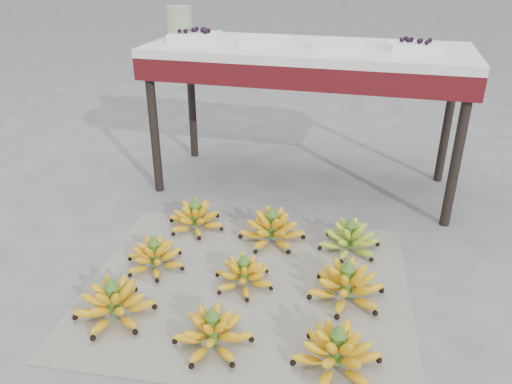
% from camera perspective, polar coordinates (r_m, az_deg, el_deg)
% --- Properties ---
extents(ground, '(60.00, 60.00, 0.00)m').
position_cam_1_polar(ground, '(1.99, -3.75, -11.08)').
color(ground, '#5E5E60').
rests_on(ground, ground).
extents(newspaper_mat, '(1.34, 1.16, 0.01)m').
position_cam_1_polar(newspaper_mat, '(2.00, -1.04, -10.68)').
color(newspaper_mat, silver).
rests_on(newspaper_mat, ground).
extents(bunch_front_left, '(0.31, 0.31, 0.17)m').
position_cam_1_polar(bunch_front_left, '(1.88, -15.91, -12.15)').
color(bunch_front_left, yellow).
rests_on(bunch_front_left, newspaper_mat).
extents(bunch_front_center, '(0.32, 0.32, 0.16)m').
position_cam_1_polar(bunch_front_center, '(1.71, -4.95, -15.67)').
color(bunch_front_center, yellow).
rests_on(bunch_front_center, newspaper_mat).
extents(bunch_front_right, '(0.31, 0.31, 0.17)m').
position_cam_1_polar(bunch_front_right, '(1.65, 9.24, -17.61)').
color(bunch_front_right, yellow).
rests_on(bunch_front_right, newspaper_mat).
extents(bunch_mid_left, '(0.26, 0.26, 0.15)m').
position_cam_1_polar(bunch_mid_left, '(2.11, -11.46, -7.26)').
color(bunch_mid_left, yellow).
rests_on(bunch_mid_left, newspaper_mat).
extents(bunch_mid_center, '(0.30, 0.30, 0.14)m').
position_cam_1_polar(bunch_mid_center, '(1.97, -1.43, -9.42)').
color(bunch_mid_center, yellow).
rests_on(bunch_mid_center, newspaper_mat).
extents(bunch_mid_right, '(0.29, 0.29, 0.18)m').
position_cam_1_polar(bunch_mid_right, '(1.93, 10.32, -10.43)').
color(bunch_mid_right, yellow).
rests_on(bunch_mid_right, newspaper_mat).
extents(bunch_back_left, '(0.32, 0.32, 0.16)m').
position_cam_1_polar(bunch_back_left, '(2.36, -6.91, -2.95)').
color(bunch_back_left, yellow).
rests_on(bunch_back_left, newspaper_mat).
extents(bunch_back_center, '(0.33, 0.33, 0.18)m').
position_cam_1_polar(bunch_back_center, '(2.24, 1.83, -4.27)').
color(bunch_back_center, yellow).
rests_on(bunch_back_center, newspaper_mat).
extents(bunch_back_right, '(0.27, 0.27, 0.16)m').
position_cam_1_polar(bunch_back_right, '(2.22, 10.64, -5.30)').
color(bunch_back_right, olive).
rests_on(bunch_back_right, newspaper_mat).
extents(vendor_table, '(1.60, 0.64, 0.77)m').
position_cam_1_polar(vendor_table, '(2.61, 5.84, 14.43)').
color(vendor_table, black).
rests_on(vendor_table, ground).
extents(tray_far_left, '(0.28, 0.23, 0.07)m').
position_cam_1_polar(tray_far_left, '(2.73, -6.97, 17.25)').
color(tray_far_left, silver).
rests_on(tray_far_left, vendor_table).
extents(tray_left, '(0.25, 0.19, 0.04)m').
position_cam_1_polar(tray_left, '(2.61, 1.10, 16.93)').
color(tray_left, silver).
rests_on(tray_left, vendor_table).
extents(tray_right, '(0.25, 0.19, 0.04)m').
position_cam_1_polar(tray_right, '(2.53, 9.26, 16.34)').
color(tray_right, silver).
rests_on(tray_right, vendor_table).
extents(tray_far_right, '(0.27, 0.22, 0.06)m').
position_cam_1_polar(tray_far_right, '(2.53, 17.59, 15.55)').
color(tray_far_right, silver).
rests_on(tray_far_right, vendor_table).
extents(glass_jar, '(0.16, 0.16, 0.17)m').
position_cam_1_polar(glass_jar, '(2.77, -8.75, 18.54)').
color(glass_jar, beige).
rests_on(glass_jar, vendor_table).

